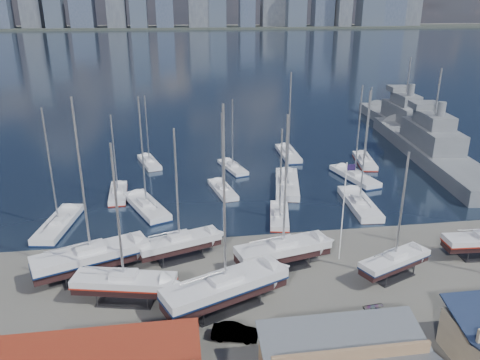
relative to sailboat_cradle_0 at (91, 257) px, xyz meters
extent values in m
plane|color=#605E59|center=(20.95, -3.44, -2.23)|extent=(1400.00, 1400.00, 0.00)
cube|color=#1B283E|center=(20.95, 306.56, -2.38)|extent=(1400.00, 600.00, 0.40)
cube|color=#2D332D|center=(20.95, 566.56, -1.13)|extent=(1400.00, 80.00, 2.20)
cube|color=#3D4756|center=(-121.02, 558.87, 27.96)|extent=(19.55, 21.83, 55.97)
cube|color=#475166|center=(-90.24, 565.14, 18.55)|extent=(26.03, 30.49, 37.14)
cube|color=#475166|center=(5.95, 558.14, 27.02)|extent=(20.24, 23.80, 54.09)
cube|color=#595E66|center=(46.73, 554.89, 26.98)|extent=(24.62, 19.72, 54.00)
cube|color=#3D4756|center=(68.59, 553.11, 27.96)|extent=(20.75, 17.93, 55.97)
cube|color=#475166|center=(105.04, 551.43, 21.49)|extent=(18.36, 16.25, 43.03)
cube|color=#595E66|center=(141.19, 570.34, 17.82)|extent=(28.49, 22.03, 35.69)
cube|color=#3D4756|center=(166.66, 552.55, 24.53)|extent=(23.34, 17.87, 49.11)
cube|color=#595E66|center=(229.34, 560.89, 28.81)|extent=(17.00, 27.45, 57.67)
cube|color=#575C63|center=(20.95, -19.44, 1.31)|extent=(12.60, 8.40, 1.27)
cube|color=#2D2D33|center=(0.00, 0.00, -2.15)|extent=(7.12, 5.13, 0.16)
cube|color=black|center=(0.00, 0.00, -0.55)|extent=(12.00, 6.90, 0.94)
cube|color=silver|center=(0.00, 0.00, 0.39)|extent=(12.18, 7.36, 0.94)
cube|color=#0D1B41|center=(0.00, 0.00, -0.05)|extent=(12.30, 7.44, 0.19)
cube|color=silver|center=(0.00, 0.00, 1.11)|extent=(3.46, 2.92, 0.50)
cylinder|color=#B2B2B7|center=(0.00, 0.00, 8.81)|extent=(0.22, 0.22, 15.91)
cube|color=#2D2D33|center=(3.81, -5.31, -2.15)|extent=(5.78, 3.60, 0.16)
cube|color=black|center=(3.81, -5.31, -0.64)|extent=(10.02, 4.45, 0.78)
cube|color=silver|center=(3.81, -5.31, 0.14)|extent=(10.12, 4.85, 0.78)
cube|color=maroon|center=(3.81, -5.31, -0.22)|extent=(10.22, 4.90, 0.16)
cube|color=silver|center=(3.81, -5.31, 0.78)|extent=(2.74, 2.14, 0.50)
cylinder|color=#B2B2B7|center=(3.81, -5.31, 7.12)|extent=(0.22, 0.22, 13.16)
cube|color=#2D2D33|center=(9.21, 2.12, -2.15)|extent=(5.56, 3.85, 0.16)
cube|color=black|center=(9.21, 2.12, -0.66)|extent=(9.46, 5.08, 0.74)
cube|color=silver|center=(9.21, 2.12, 0.08)|extent=(9.58, 5.44, 0.74)
cube|color=silver|center=(9.21, 2.12, 0.70)|extent=(2.69, 2.22, 0.50)
cylinder|color=#B2B2B7|center=(9.21, 2.12, 6.69)|extent=(0.22, 0.22, 12.48)
cube|color=#2D2D33|center=(13.23, -7.66, -2.15)|extent=(7.32, 5.42, 0.16)
cube|color=black|center=(13.23, -7.66, -0.54)|extent=(12.27, 7.41, 0.97)
cube|color=silver|center=(13.23, -7.66, 0.43)|extent=(12.47, 7.87, 0.97)
cube|color=#0D1B41|center=(13.23, -7.66, -0.02)|extent=(12.59, 7.95, 0.19)
cube|color=silver|center=(13.23, -7.66, 1.16)|extent=(3.58, 3.06, 0.50)
cylinder|color=#B2B2B7|center=(13.23, -7.66, 9.08)|extent=(0.22, 0.22, 16.34)
cube|color=#2D2D33|center=(20.24, -1.26, -2.15)|extent=(6.19, 3.88, 0.16)
cube|color=black|center=(20.24, -1.26, -0.61)|extent=(10.73, 4.81, 0.84)
cube|color=silver|center=(20.24, -1.26, 0.23)|extent=(10.83, 5.24, 0.84)
cube|color=silver|center=(20.24, -1.26, 0.89)|extent=(2.94, 2.30, 0.50)
cylinder|color=#B2B2B7|center=(20.24, -1.26, 7.69)|extent=(0.22, 0.22, 14.09)
cube|color=#2D2D33|center=(31.29, -4.97, -2.15)|extent=(5.05, 3.76, 0.16)
cube|color=black|center=(31.29, -4.97, -0.69)|extent=(8.46, 5.14, 0.67)
cube|color=silver|center=(31.29, -4.97, -0.02)|extent=(8.60, 5.46, 0.67)
cube|color=#0D1B41|center=(31.29, -4.97, -0.33)|extent=(8.68, 5.52, 0.13)
cube|color=silver|center=(31.29, -4.97, 0.56)|extent=(2.47, 2.12, 0.50)
cylinder|color=#B2B2B7|center=(31.29, -4.97, 5.95)|extent=(0.22, 0.22, 11.28)
cube|color=black|center=(-6.05, 12.37, -2.52)|extent=(4.34, 11.11, 0.87)
cube|color=silver|center=(-6.05, 12.37, -1.66)|extent=(4.79, 11.19, 0.87)
cube|color=#0D1B41|center=(-6.05, 12.37, -2.06)|extent=(4.84, 11.30, 0.17)
cube|color=silver|center=(-6.05, 12.37, -0.97)|extent=(2.24, 2.97, 0.50)
cylinder|color=#B2B2B7|center=(-6.05, 12.37, 6.09)|extent=(0.22, 0.22, 14.63)
cube|color=black|center=(0.46, 22.21, -2.45)|extent=(2.47, 8.71, 0.69)
cube|color=silver|center=(0.46, 22.21, -1.76)|extent=(2.83, 8.72, 0.69)
cube|color=maroon|center=(0.46, 22.21, -2.08)|extent=(2.86, 8.81, 0.14)
cube|color=silver|center=(0.46, 22.21, -1.17)|extent=(1.55, 2.22, 0.50)
cylinder|color=#B2B2B7|center=(0.46, 22.21, 4.40)|extent=(0.22, 0.22, 11.63)
cube|color=black|center=(4.59, 36.53, -2.45)|extent=(4.37, 8.93, 0.70)
cube|color=silver|center=(4.59, 36.53, -1.76)|extent=(4.72, 9.03, 0.70)
cube|color=silver|center=(4.59, 36.53, -1.16)|extent=(2.00, 2.49, 0.50)
cylinder|color=#B2B2B7|center=(4.59, 36.53, 4.46)|extent=(0.22, 0.22, 11.74)
cube|color=black|center=(4.90, 16.43, -2.53)|extent=(6.70, 11.21, 0.88)
cube|color=silver|center=(4.90, 16.43, -1.65)|extent=(7.13, 11.39, 0.88)
cube|color=#0D1B41|center=(4.90, 16.43, -2.05)|extent=(7.20, 11.51, 0.18)
cube|color=silver|center=(4.90, 16.43, -0.95)|extent=(2.78, 3.27, 0.50)
cylinder|color=#B2B2B7|center=(4.90, 16.43, 6.26)|extent=(0.22, 0.22, 14.92)
cube|color=black|center=(16.18, 21.41, -2.45)|extent=(3.63, 8.82, 0.69)
cube|color=silver|center=(16.18, 21.41, -1.76)|extent=(3.98, 8.89, 0.69)
cube|color=silver|center=(16.18, 21.41, -1.17)|extent=(1.82, 2.38, 0.50)
cylinder|color=#B2B2B7|center=(16.18, 21.41, 4.38)|extent=(0.22, 0.22, 11.59)
cube|color=black|center=(19.07, 31.61, -2.45)|extent=(4.22, 8.78, 0.68)
cube|color=silver|center=(19.07, 31.61, -1.77)|extent=(4.57, 8.88, 0.68)
cube|color=#0D1B41|center=(19.07, 31.61, -2.08)|extent=(4.61, 8.97, 0.14)
cube|color=silver|center=(19.07, 31.61, -1.17)|extent=(1.95, 2.44, 0.50)
cylinder|color=#B2B2B7|center=(19.07, 31.61, 4.35)|extent=(0.22, 0.22, 11.54)
cube|color=black|center=(22.67, 10.91, -2.45)|extent=(3.77, 8.81, 0.69)
cube|color=silver|center=(22.67, 10.91, -1.76)|extent=(4.12, 8.89, 0.69)
cube|color=maroon|center=(22.67, 10.91, -2.08)|extent=(4.16, 8.98, 0.14)
cube|color=silver|center=(22.67, 10.91, -1.17)|extent=(1.85, 2.40, 0.50)
cylinder|color=#B2B2B7|center=(22.67, 10.91, 4.37)|extent=(0.22, 0.22, 11.58)
cube|color=black|center=(26.40, 21.91, -2.57)|extent=(5.56, 12.76, 0.99)
cube|color=silver|center=(26.40, 21.91, -1.58)|extent=(6.07, 12.88, 0.99)
cube|color=silver|center=(26.40, 21.91, -0.83)|extent=(2.71, 3.48, 0.50)
cylinder|color=#B2B2B7|center=(26.40, 21.91, 7.30)|extent=(0.22, 0.22, 16.77)
cube|color=black|center=(30.50, 37.77, -2.51)|extent=(2.63, 10.54, 0.84)
cube|color=silver|center=(30.50, 37.77, -1.67)|extent=(3.08, 10.55, 0.84)
cube|color=#0D1B41|center=(30.50, 37.77, -2.06)|extent=(3.11, 10.65, 0.17)
cube|color=silver|center=(30.50, 37.77, -1.00)|extent=(1.80, 2.65, 0.50)
cylinder|color=#B2B2B7|center=(30.50, 37.77, 5.84)|extent=(0.22, 0.22, 14.19)
cube|color=black|center=(34.75, 12.96, -2.54)|extent=(3.50, 11.62, 0.92)
cube|color=silver|center=(34.75, 12.96, -1.63)|extent=(3.98, 11.65, 0.92)
cube|color=silver|center=(34.75, 12.96, -0.92)|extent=(2.12, 2.99, 0.50)
cylinder|color=#B2B2B7|center=(34.75, 12.96, 6.57)|extent=(0.22, 0.22, 15.47)
cube|color=black|center=(38.29, 23.96, -2.52)|extent=(4.89, 11.00, 0.86)
cube|color=silver|center=(38.29, 23.96, -1.66)|extent=(5.33, 11.11, 0.86)
cube|color=#0D1B41|center=(38.29, 23.96, -2.06)|extent=(5.38, 11.22, 0.17)
cube|color=silver|center=(38.29, 23.96, -0.98)|extent=(2.35, 3.01, 0.50)
cylinder|color=#B2B2B7|center=(38.29, 23.96, 5.99)|extent=(0.22, 0.22, 14.45)
cube|color=black|center=(43.22, 31.61, -2.48)|extent=(3.99, 9.81, 0.76)
cube|color=silver|center=(43.22, 31.61, -1.72)|extent=(4.39, 9.88, 0.76)
cube|color=maroon|center=(43.22, 31.61, -2.07)|extent=(4.43, 9.98, 0.15)
cube|color=silver|center=(43.22, 31.61, -1.09)|extent=(2.02, 2.64, 0.50)
cylinder|color=#B2B2B7|center=(43.22, 31.61, 5.11)|extent=(0.22, 0.22, 12.89)
cube|color=slate|center=(56.38, 32.89, -1.76)|extent=(13.01, 46.89, 4.17)
cube|color=slate|center=(56.38, 32.89, 2.13)|extent=(7.86, 16.82, 3.60)
cube|color=slate|center=(56.38, 32.89, 5.13)|extent=(5.54, 9.74, 2.40)
cube|color=slate|center=(56.94, 37.48, 6.83)|extent=(5.72, 5.23, 1.20)
cylinder|color=#B2B2B7|center=(56.38, 32.89, 10.33)|extent=(0.30, 0.30, 8.00)
cube|color=slate|center=(61.28, 53.44, -1.80)|extent=(9.21, 42.05, 3.76)
cube|color=slate|center=(61.28, 53.44, 1.88)|extent=(6.22, 14.90, 3.60)
cube|color=slate|center=(61.28, 53.44, 4.88)|extent=(4.51, 8.57, 2.40)
cube|color=slate|center=(61.54, 57.60, 6.58)|extent=(4.92, 4.45, 1.20)
cylinder|color=#B2B2B7|center=(61.28, 53.44, 10.08)|extent=(0.30, 0.30, 8.00)
imported|color=gray|center=(7.19, -12.79, -1.56)|extent=(2.11, 4.07, 1.32)
imported|color=gray|center=(13.48, -12.20, -1.58)|extent=(4.17, 2.36, 1.30)
imported|color=gray|center=(23.33, -14.67, -1.53)|extent=(3.04, 5.31, 1.40)
imported|color=gray|center=(26.44, -13.98, -1.44)|extent=(2.76, 5.64, 1.58)
cylinder|color=white|center=(26.96, -0.56, 3.53)|extent=(0.12, 0.12, 11.51)
cube|color=#1C1239|center=(27.44, -0.56, 8.71)|extent=(0.96, 0.05, 0.67)
camera|label=1|loc=(9.17, -44.78, 24.63)|focal=35.00mm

